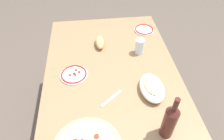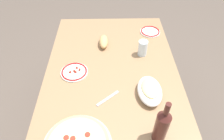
{
  "view_description": "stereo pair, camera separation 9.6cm",
  "coord_description": "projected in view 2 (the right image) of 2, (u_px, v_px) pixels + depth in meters",
  "views": [
    {
      "loc": [
        -0.98,
        0.12,
        1.76
      ],
      "look_at": [
        0.0,
        0.0,
        0.77
      ],
      "focal_mm": 32.79,
      "sensor_mm": 36.0,
      "label": 1
    },
    {
      "loc": [
        -0.99,
        0.02,
        1.76
      ],
      "look_at": [
        0.0,
        0.0,
        0.77
      ],
      "focal_mm": 32.79,
      "sensor_mm": 36.0,
      "label": 2
    }
  ],
  "objects": [
    {
      "name": "side_plate_near",
      "position": [
        150.0,
        32.0,
        1.76
      ],
      "size": [
        0.17,
        0.17,
        0.02
      ],
      "color": "white",
      "rests_on": "dining_table"
    },
    {
      "name": "fork_left",
      "position": [
        108.0,
        98.0,
        1.26
      ],
      "size": [
        0.12,
        0.14,
        0.0
      ],
      "primitive_type": "cube",
      "rotation": [
        0.0,
        0.0,
        2.25
      ],
      "color": "#B7B7BC",
      "rests_on": "dining_table"
    },
    {
      "name": "ground_plane",
      "position": [
        112.0,
        128.0,
        1.94
      ],
      "size": [
        8.0,
        8.0,
        0.0
      ],
      "primitive_type": "plane",
      "color": "brown",
      "rests_on": "ground"
    },
    {
      "name": "wine_bottle",
      "position": [
        162.0,
        126.0,
        1.0
      ],
      "size": [
        0.07,
        0.07,
        0.3
      ],
      "color": "#471E19",
      "rests_on": "dining_table"
    },
    {
      "name": "side_plate_far",
      "position": [
        74.0,
        72.0,
        1.41
      ],
      "size": [
        0.19,
        0.19,
        0.02
      ],
      "color": "white",
      "rests_on": "dining_table"
    },
    {
      "name": "dining_table",
      "position": [
        112.0,
        84.0,
        1.5
      ],
      "size": [
        1.44,
        0.93,
        0.74
      ],
      "color": "#93704C",
      "rests_on": "ground"
    },
    {
      "name": "bread_loaf",
      "position": [
        104.0,
        42.0,
        1.62
      ],
      "size": [
        0.16,
        0.07,
        0.06
      ],
      "primitive_type": "ellipsoid",
      "color": "tan",
      "rests_on": "dining_table"
    },
    {
      "name": "baked_pasta_dish",
      "position": [
        150.0,
        90.0,
        1.26
      ],
      "size": [
        0.24,
        0.15,
        0.08
      ],
      "color": "white",
      "rests_on": "dining_table"
    },
    {
      "name": "water_glass",
      "position": [
        143.0,
        48.0,
        1.52
      ],
      "size": [
        0.07,
        0.07,
        0.12
      ],
      "primitive_type": "cylinder",
      "color": "silver",
      "rests_on": "dining_table"
    }
  ]
}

